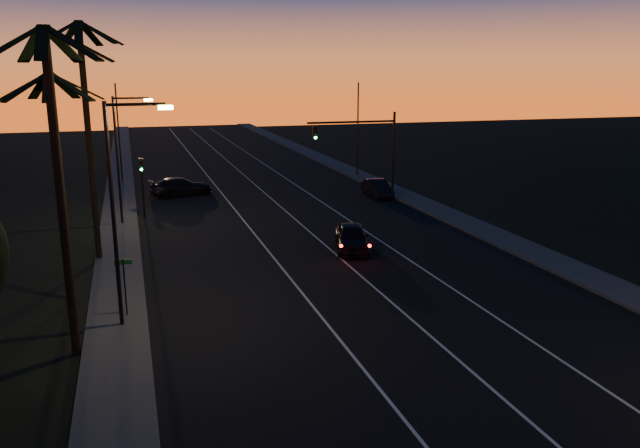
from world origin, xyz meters
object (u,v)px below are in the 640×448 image
object	(u,v)px
lead_car	(352,237)
right_car	(377,188)
cross_car	(181,187)
signal_mast	(365,142)

from	to	relation	value
lead_car	right_car	distance (m)	15.93
right_car	cross_car	size ratio (longest dim) A/B	0.79
signal_mast	right_car	world-z (taller)	signal_mast
cross_car	lead_car	bearing A→B (deg)	-67.57
signal_mast	lead_car	size ratio (longest dim) A/B	1.35
signal_mast	cross_car	xyz separation A→B (m)	(-13.46, 7.15, -4.02)
signal_mast	cross_car	world-z (taller)	signal_mast
signal_mast	lead_car	world-z (taller)	signal_mast
signal_mast	lead_car	xyz separation A→B (m)	(-5.48, -12.19, -4.01)
right_car	signal_mast	bearing A→B (deg)	-133.84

